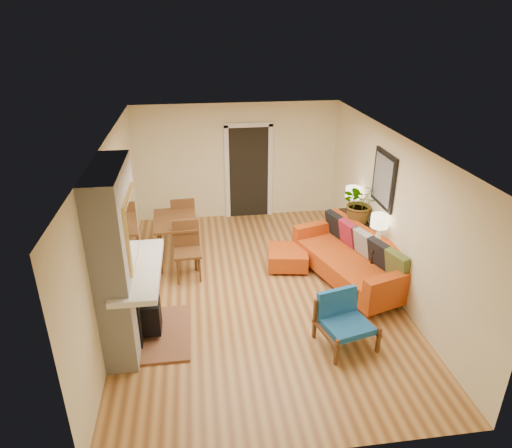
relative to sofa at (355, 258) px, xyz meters
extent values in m
plane|color=tan|center=(-1.74, -0.13, -0.40)|extent=(6.50, 6.50, 0.00)
plane|color=white|center=(-1.74, -0.13, 2.20)|extent=(6.50, 6.50, 0.00)
plane|color=#FBF2C4|center=(-1.74, 3.12, 0.90)|extent=(4.50, 0.00, 4.50)
plane|color=#FBF2C4|center=(-1.74, -3.38, 0.90)|extent=(4.50, 0.00, 4.50)
plane|color=#FBF2C4|center=(-3.99, -0.13, 0.90)|extent=(0.00, 6.50, 6.50)
plane|color=#FBF2C4|center=(0.51, -0.13, 0.90)|extent=(0.00, 6.50, 6.50)
cube|color=black|center=(-1.49, 3.09, 0.65)|extent=(0.88, 0.06, 2.10)
cube|color=white|center=(-1.98, 3.08, 0.65)|extent=(0.10, 0.08, 2.18)
cube|color=white|center=(-1.00, 3.08, 0.65)|extent=(0.10, 0.08, 2.18)
cube|color=white|center=(-1.49, 3.08, 1.73)|extent=(1.08, 0.08, 0.10)
cube|color=black|center=(0.48, 0.27, 1.35)|extent=(0.04, 0.85, 0.95)
cube|color=slate|center=(0.46, 0.27, 1.35)|extent=(0.01, 0.70, 0.80)
cube|color=black|center=(-3.95, 0.22, 1.02)|extent=(0.06, 0.95, 0.02)
cube|color=black|center=(-3.95, 0.22, 1.32)|extent=(0.06, 0.95, 0.02)
cube|color=white|center=(-3.78, -1.13, 1.46)|extent=(0.42, 1.50, 1.48)
cube|color=white|center=(-3.78, -1.13, 0.16)|extent=(0.42, 1.50, 1.12)
cube|color=white|center=(-3.53, -1.13, 0.72)|extent=(0.60, 1.68, 0.08)
cube|color=black|center=(-3.56, -1.13, 0.05)|extent=(0.03, 0.72, 0.78)
cube|color=brown|center=(-3.27, -1.13, -0.38)|extent=(0.75, 1.30, 0.04)
cube|color=black|center=(-3.45, -1.13, -0.06)|extent=(0.30, 0.36, 0.48)
cylinder|color=black|center=(-3.45, -1.13, 0.38)|extent=(0.10, 0.10, 0.40)
cube|color=gold|center=(-3.55, -1.13, 1.35)|extent=(0.04, 0.95, 0.95)
cube|color=silver|center=(-3.53, -1.13, 1.35)|extent=(0.01, 0.82, 0.82)
cylinder|color=silver|center=(-0.15, -1.13, -0.35)|extent=(0.06, 0.06, 0.11)
cylinder|color=silver|center=(0.59, -0.90, -0.35)|extent=(0.06, 0.06, 0.11)
cylinder|color=silver|center=(-0.77, 0.85, -0.35)|extent=(0.06, 0.06, 0.11)
cylinder|color=silver|center=(-0.03, 1.08, -0.35)|extent=(0.06, 0.06, 0.11)
cube|color=red|center=(-0.09, -0.02, -0.13)|extent=(1.66, 2.53, 0.33)
cube|color=red|center=(0.28, 0.09, 0.24)|extent=(0.91, 2.30, 0.39)
cube|color=red|center=(0.23, -1.04, 0.15)|extent=(1.02, 0.49, 0.22)
cube|color=red|center=(-0.41, 0.99, 0.15)|extent=(1.02, 0.49, 0.22)
cube|color=#536029|center=(0.40, -0.80, 0.29)|extent=(0.35, 0.49, 0.46)
cube|color=black|center=(0.27, -0.38, 0.29)|extent=(0.35, 0.49, 0.46)
cube|color=gray|center=(0.14, 0.05, 0.29)|extent=(0.35, 0.49, 0.46)
cube|color=maroon|center=(0.02, 0.42, 0.29)|extent=(0.35, 0.49, 0.46)
cube|color=black|center=(-0.12, 0.84, 0.29)|extent=(0.35, 0.49, 0.46)
cylinder|color=silver|center=(-1.41, 0.32, -0.38)|extent=(0.04, 0.04, 0.06)
cylinder|color=silver|center=(-0.84, 0.23, -0.38)|extent=(0.04, 0.04, 0.06)
cylinder|color=silver|center=(-1.32, 0.89, -0.38)|extent=(0.04, 0.04, 0.06)
cylinder|color=silver|center=(-0.74, 0.80, -0.38)|extent=(0.04, 0.04, 0.06)
cube|color=red|center=(-1.08, 0.56, -0.20)|extent=(0.82, 0.82, 0.30)
cube|color=brown|center=(-1.03, -1.80, -0.13)|extent=(0.21, 0.69, 0.05)
cube|color=brown|center=(-0.95, -2.10, -0.20)|extent=(0.06, 0.06, 0.41)
cube|color=brown|center=(-1.10, -1.50, -0.08)|extent=(0.06, 0.06, 0.65)
cube|color=brown|center=(-0.38, -1.64, -0.13)|extent=(0.21, 0.69, 0.05)
cube|color=brown|center=(-0.31, -1.94, -0.20)|extent=(0.06, 0.06, 0.41)
cube|color=brown|center=(-0.45, -1.34, -0.08)|extent=(0.06, 0.06, 0.65)
cube|color=#1C58AD|center=(-0.70, -1.72, -0.07)|extent=(0.73, 0.71, 0.09)
cube|color=#1C58AD|center=(-0.77, -1.45, 0.15)|extent=(0.63, 0.30, 0.38)
cube|color=brown|center=(-3.11, 1.14, 0.42)|extent=(0.84, 1.16, 0.04)
cylinder|color=brown|center=(-3.39, 0.65, 0.00)|extent=(0.05, 0.05, 0.80)
cylinder|color=brown|center=(-2.77, 0.68, 0.00)|extent=(0.05, 0.05, 0.80)
cylinder|color=brown|center=(-3.44, 1.60, 0.00)|extent=(0.05, 0.05, 0.80)
cylinder|color=brown|center=(-2.82, 1.64, 0.00)|extent=(0.05, 0.05, 0.80)
cube|color=brown|center=(-2.90, 0.43, 0.10)|extent=(0.49, 0.49, 0.04)
cube|color=brown|center=(-2.91, 0.65, 0.38)|extent=(0.47, 0.07, 0.51)
cylinder|color=brown|center=(-3.08, 0.23, -0.16)|extent=(0.04, 0.04, 0.49)
cylinder|color=brown|center=(-2.70, 0.25, -0.16)|extent=(0.04, 0.04, 0.49)
cylinder|color=brown|center=(-3.10, 0.61, -0.16)|extent=(0.04, 0.04, 0.49)
cylinder|color=brown|center=(-2.72, 0.63, -0.16)|extent=(0.04, 0.04, 0.49)
cube|color=brown|center=(-2.98, 1.88, 0.10)|extent=(0.49, 0.49, 0.04)
cube|color=brown|center=(-2.97, 1.65, 0.38)|extent=(0.47, 0.07, 0.51)
cylinder|color=brown|center=(-3.16, 1.68, -0.16)|extent=(0.04, 0.04, 0.49)
cylinder|color=brown|center=(-2.78, 1.70, -0.16)|extent=(0.04, 0.04, 0.49)
cylinder|color=brown|center=(-3.18, 2.06, -0.16)|extent=(0.04, 0.04, 0.49)
cylinder|color=brown|center=(-2.80, 2.08, -0.16)|extent=(0.04, 0.04, 0.49)
cube|color=black|center=(0.33, 0.58, 0.30)|extent=(0.34, 1.85, 0.05)
cube|color=black|center=(0.33, -0.27, -0.06)|extent=(0.30, 0.04, 0.68)
cube|color=black|center=(0.33, 1.43, -0.06)|extent=(0.30, 0.04, 0.68)
cone|color=white|center=(0.33, -0.11, 0.47)|extent=(0.18, 0.18, 0.30)
cylinder|color=white|center=(0.33, -0.11, 0.65)|extent=(0.03, 0.03, 0.06)
cylinder|color=#FFEABF|center=(0.33, -0.11, 0.75)|extent=(0.30, 0.30, 0.22)
cone|color=white|center=(0.33, 1.25, 0.47)|extent=(0.18, 0.18, 0.30)
cylinder|color=white|center=(0.33, 1.25, 0.65)|extent=(0.03, 0.03, 0.06)
cylinder|color=#FFEABF|center=(0.33, 1.25, 0.75)|extent=(0.30, 0.30, 0.22)
imported|color=#1E5919|center=(0.32, 0.82, 0.72)|extent=(0.81, 0.73, 0.79)
camera|label=1|loc=(-2.68, -6.70, 3.88)|focal=32.00mm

